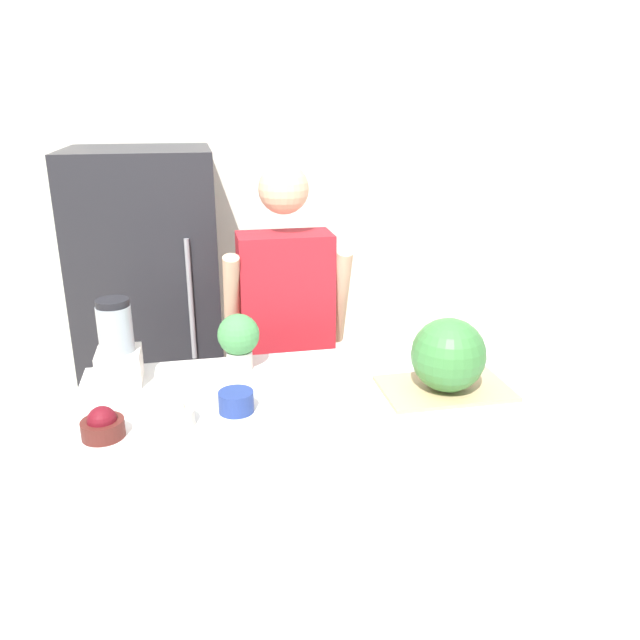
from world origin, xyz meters
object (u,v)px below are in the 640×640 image
refrigerator (152,313)px  bowl_cherries (103,425)px  person (287,343)px  bowl_cream (172,415)px  watermelon (448,355)px  blender (117,347)px  potted_plant (239,338)px  bowl_small_blue (236,402)px

refrigerator → bowl_cherries: bearing=-92.4°
person → bowl_cream: 0.98m
watermelon → bowl_cream: bearing=-177.5°
refrigerator → watermelon: 1.77m
watermelon → blender: bearing=164.1°
bowl_cherries → potted_plant: (0.44, 0.42, 0.08)m
person → potted_plant: person is taller
bowl_cherries → bowl_small_blue: 0.41m
bowl_small_blue → blender: (-0.38, 0.31, 0.10)m
blender → bowl_cream: bearing=-62.4°
refrigerator → bowl_small_blue: size_ratio=14.68×
bowl_small_blue → blender: bearing=141.5°
watermelon → potted_plant: watermelon is taller
refrigerator → blender: (-0.05, -1.09, 0.24)m
watermelon → bowl_small_blue: watermelon is taller
potted_plant → person: bearing=62.0°
bowl_small_blue → person: bearing=70.4°
watermelon → bowl_cream: watermelon is taller
blender → bowl_small_blue: bearing=-38.5°
bowl_cream → bowl_cherries: bearing=-170.3°
blender → potted_plant: (0.42, 0.03, -0.01)m
refrigerator → blender: refrigerator is taller
bowl_cream → bowl_small_blue: (0.20, 0.05, 0.00)m
bowl_cherries → potted_plant: size_ratio=0.59×
bowl_small_blue → blender: 0.50m
bowl_cherries → potted_plant: 0.61m
person → watermelon: size_ratio=6.54×
refrigerator → potted_plant: (0.38, -1.06, 0.22)m
bowl_cherries → bowl_cream: bowl_cherries is taller
bowl_cream → bowl_small_blue: bowl_cream is taller
person → bowl_cherries: (-0.68, -0.88, 0.13)m
person → watermelon: 0.94m
watermelon → blender: blender is taller
potted_plant → watermelon: bearing=-27.1°
refrigerator → person: (0.62, -0.60, 0.01)m
refrigerator → bowl_small_blue: bearing=-76.4°
potted_plant → bowl_small_blue: bearing=-96.6°
bowl_small_blue → watermelon: bearing=-0.6°
refrigerator → watermelon: refrigerator is taller
watermelon → bowl_cream: (-0.91, -0.04, -0.11)m
refrigerator → blender: 1.12m
bowl_cherries → blender: (0.02, 0.39, 0.10)m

